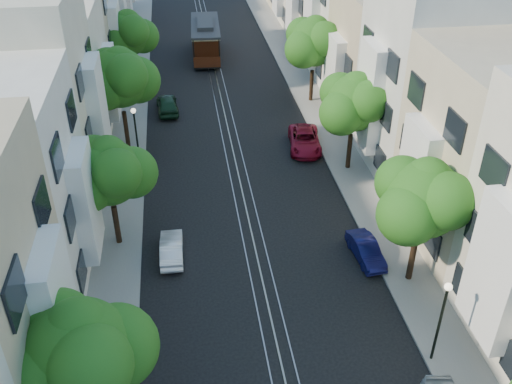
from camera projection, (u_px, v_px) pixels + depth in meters
name	position (u px, v px, depth m)	size (l,w,h in m)	color
ground	(227.00, 123.00, 43.32)	(200.00, 200.00, 0.00)	black
sidewalk_east	(320.00, 116.00, 44.15)	(2.50, 80.00, 0.12)	gray
sidewalk_west	(130.00, 128.00, 42.43)	(2.50, 80.00, 0.12)	gray
rail_left	(219.00, 123.00, 43.25)	(0.06, 80.00, 0.02)	gray
rail_slot	(227.00, 122.00, 43.31)	(0.06, 80.00, 0.02)	gray
rail_right	(234.00, 122.00, 43.38)	(0.06, 80.00, 0.02)	gray
lane_line	(227.00, 123.00, 43.32)	(0.08, 80.00, 0.01)	tan
townhouses_east	(386.00, 49.00, 41.85)	(7.75, 72.00, 12.00)	beige
townhouses_west	(53.00, 67.00, 39.08)	(7.75, 72.00, 11.76)	silver
tree_e_b	(425.00, 201.00, 25.79)	(4.93, 4.08, 6.68)	black
tree_e_c	(355.00, 104.00, 35.01)	(4.84, 3.99, 6.52)	black
tree_e_d	(315.00, 43.00, 44.02)	(5.01, 4.16, 6.85)	black
tree_w_a	(81.00, 356.00, 18.26)	(4.93, 4.08, 6.68)	black
tree_w_b	(110.00, 174.00, 28.42)	(4.72, 3.87, 6.27)	black
tree_w_c	(120.00, 79.00, 37.21)	(5.13, 4.28, 7.09)	black
tree_w_d	(129.00, 35.00, 46.61)	(4.84, 3.99, 6.52)	black
lamp_east	(443.00, 311.00, 22.56)	(0.32, 0.32, 4.16)	black
lamp_west	(136.00, 129.00, 36.04)	(0.32, 0.32, 4.16)	black
cable_car	(206.00, 37.00, 54.61)	(3.01, 8.52, 3.23)	black
parked_car_e_mid	(366.00, 250.00, 29.48)	(1.12, 3.22, 1.06)	#0D0F44
parked_car_e_far	(305.00, 140.00, 39.55)	(2.08, 4.51, 1.25)	maroon
parked_car_w_mid	(172.00, 248.00, 29.59)	(1.14, 3.27, 1.08)	white
parked_car_w_far	(167.00, 104.00, 44.58)	(1.58, 3.93, 1.34)	#14321D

